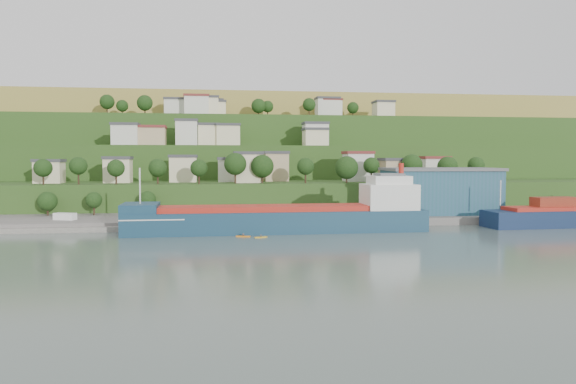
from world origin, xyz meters
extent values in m
plane|color=#4B5B54|center=(0.00, 0.00, 0.00)|extent=(500.00, 500.00, 0.00)
cube|color=slate|center=(20.00, 28.00, 0.00)|extent=(220.00, 26.00, 4.00)
cube|color=slate|center=(-55.00, 22.00, 0.00)|extent=(40.00, 18.00, 2.40)
cube|color=#284719|center=(0.00, 56.00, 0.00)|extent=(260.00, 32.00, 20.00)
cube|color=#284719|center=(0.00, 86.00, 0.00)|extent=(280.00, 32.00, 44.00)
cube|color=#284719|center=(0.00, 116.00, 0.00)|extent=(300.00, 32.00, 70.00)
cube|color=olive|center=(0.00, 190.00, 0.00)|extent=(360.00, 120.00, 96.00)
cube|color=beige|center=(-64.72, 54.69, 13.18)|extent=(7.78, 7.23, 6.37)
cube|color=#3F3F44|center=(-64.72, 54.69, 16.82)|extent=(8.38, 7.83, 0.90)
cube|color=beige|center=(-44.66, 55.21, 13.60)|extent=(7.86, 7.40, 7.20)
cube|color=#3F3F44|center=(-44.66, 55.21, 17.65)|extent=(8.46, 8.00, 0.90)
cube|color=beige|center=(-24.96, 57.70, 13.87)|extent=(8.37, 7.82, 7.74)
cube|color=#3F3F44|center=(-24.96, 57.70, 18.19)|extent=(8.97, 8.42, 0.90)
cube|color=silver|center=(-10.14, 58.85, 13.49)|extent=(7.64, 8.75, 6.97)
cube|color=#3F3F44|center=(-10.14, 58.85, 17.42)|extent=(8.24, 9.35, 0.90)
cube|color=beige|center=(-4.86, 50.39, 14.35)|extent=(8.39, 8.86, 8.70)
cube|color=#3F3F44|center=(-4.86, 50.39, 19.15)|extent=(8.99, 9.46, 0.90)
cube|color=tan|center=(5.01, 61.02, 14.48)|extent=(7.60, 8.95, 8.96)
cube|color=#3F3F44|center=(5.01, 61.02, 19.41)|extent=(8.20, 9.55, 0.90)
cube|color=silver|center=(31.25, 54.83, 14.47)|extent=(8.53, 8.17, 8.94)
cube|color=maroon|center=(31.25, 54.83, 19.39)|extent=(9.13, 8.77, 0.90)
cube|color=tan|center=(42.45, 51.10, 13.36)|extent=(8.50, 8.59, 6.73)
cube|color=#3F3F44|center=(42.45, 51.10, 17.18)|extent=(9.10, 9.19, 0.90)
cube|color=silver|center=(59.32, 59.91, 13.67)|extent=(8.82, 8.17, 7.33)
cube|color=maroon|center=(59.32, 59.91, 17.78)|extent=(9.42, 8.77, 0.90)
cube|color=silver|center=(-45.87, 81.26, 25.51)|extent=(8.99, 8.32, 7.02)
cube|color=#3F3F44|center=(-45.87, 81.26, 29.47)|extent=(9.59, 8.92, 0.90)
cube|color=beige|center=(-45.13, 90.80, 25.21)|extent=(8.47, 7.24, 6.41)
cube|color=#3F3F44|center=(-45.13, 90.80, 28.86)|extent=(9.07, 7.84, 0.90)
cube|color=tan|center=(-36.89, 82.25, 25.14)|extent=(9.44, 7.83, 6.29)
cube|color=maroon|center=(-36.89, 82.25, 28.74)|extent=(10.04, 8.43, 0.90)
cube|color=silver|center=(-24.85, 85.73, 26.45)|extent=(7.74, 7.50, 8.90)
cube|color=#3F3F44|center=(-24.85, 85.73, 31.35)|extent=(8.34, 8.10, 0.90)
cube|color=beige|center=(-16.88, 89.55, 25.87)|extent=(7.71, 7.08, 7.75)
cube|color=#3F3F44|center=(-16.88, 89.55, 30.20)|extent=(8.31, 7.68, 0.90)
cube|color=beige|center=(-9.71, 89.12, 25.79)|extent=(8.61, 8.66, 7.59)
cube|color=#3F3F44|center=(-9.71, 89.12, 30.04)|extent=(9.21, 9.26, 0.90)
cube|color=beige|center=(23.21, 87.16, 25.05)|extent=(8.63, 8.31, 6.11)
cube|color=#3F3F44|center=(23.21, 87.16, 28.56)|extent=(9.23, 8.91, 0.90)
cube|color=silver|center=(23.96, 90.63, 26.29)|extent=(9.04, 7.97, 8.58)
cube|color=#3F3F44|center=(23.96, 90.63, 31.03)|extent=(9.64, 8.57, 0.90)
cube|color=silver|center=(-30.17, 118.95, 38.51)|extent=(9.84, 7.71, 7.01)
cube|color=#3F3F44|center=(-30.17, 118.95, 42.46)|extent=(10.44, 8.31, 0.90)
cube|color=silver|center=(-21.69, 113.60, 38.94)|extent=(9.87, 8.46, 7.89)
cube|color=maroon|center=(-21.69, 113.60, 43.34)|extent=(10.47, 9.06, 0.90)
cube|color=beige|center=(-16.34, 114.53, 38.73)|extent=(7.14, 8.46, 7.46)
cube|color=#3F3F44|center=(-16.34, 114.53, 42.91)|extent=(7.74, 9.06, 0.90)
cube|color=silver|center=(-14.86, 121.68, 38.52)|extent=(8.35, 7.42, 7.04)
cube|color=#3F3F44|center=(-14.86, 121.68, 42.49)|extent=(8.95, 8.02, 0.90)
cube|color=beige|center=(-13.35, 117.95, 38.06)|extent=(7.40, 7.13, 6.11)
cube|color=#3F3F44|center=(-13.35, 117.95, 41.56)|extent=(8.00, 7.73, 0.90)
cube|color=silver|center=(34.91, 119.93, 39.19)|extent=(9.81, 7.85, 8.38)
cube|color=#3F3F44|center=(34.91, 119.93, 43.83)|extent=(10.41, 8.45, 0.90)
cube|color=silver|center=(36.66, 120.41, 38.87)|extent=(8.32, 8.23, 7.74)
cube|color=maroon|center=(36.66, 120.41, 43.19)|extent=(8.92, 8.83, 0.90)
cube|color=beige|center=(57.93, 112.07, 38.19)|extent=(7.88, 8.03, 6.39)
cube|color=#3F3F44|center=(57.93, 112.07, 41.84)|extent=(8.48, 8.63, 0.90)
cylinder|color=#382619|center=(-63.37, 43.41, 11.68)|extent=(0.50, 0.50, 3.35)
sphere|color=black|center=(-63.37, 43.41, 14.76)|extent=(5.12, 5.12, 5.12)
cylinder|color=#382619|center=(-53.87, 43.73, 11.98)|extent=(0.50, 0.50, 3.95)
sphere|color=black|center=(-53.87, 43.73, 15.35)|extent=(5.08, 5.08, 5.08)
cylinder|color=#382619|center=(-43.32, 42.94, 11.65)|extent=(0.50, 0.50, 3.30)
sphere|color=black|center=(-43.32, 42.94, 14.67)|extent=(4.97, 4.97, 4.97)
cylinder|color=#382619|center=(-31.70, 43.65, 11.63)|extent=(0.50, 0.50, 3.26)
sphere|color=black|center=(-31.70, 43.65, 14.71)|extent=(5.27, 5.27, 5.27)
cylinder|color=#382619|center=(-19.83, 42.85, 11.64)|extent=(0.50, 0.50, 3.28)
sphere|color=black|center=(-19.83, 42.85, 14.65)|extent=(4.98, 4.98, 4.98)
cylinder|color=#382619|center=(-9.12, 44.67, 11.99)|extent=(0.50, 0.50, 3.98)
sphere|color=black|center=(-9.12, 44.67, 15.82)|extent=(6.67, 6.67, 6.67)
cylinder|color=#382619|center=(-0.95, 45.36, 11.61)|extent=(0.50, 0.50, 3.22)
sphere|color=black|center=(-0.95, 45.36, 15.12)|extent=(6.92, 6.92, 6.92)
cylinder|color=#382619|center=(11.74, 42.35, 11.84)|extent=(0.50, 0.50, 3.68)
sphere|color=black|center=(11.74, 42.35, 15.09)|extent=(5.12, 5.12, 5.12)
cylinder|color=#382619|center=(24.32, 42.04, 11.37)|extent=(0.50, 0.50, 2.74)
sphere|color=black|center=(24.32, 42.04, 14.67)|extent=(7.01, 7.01, 7.01)
cylinder|color=#382619|center=(33.00, 45.31, 11.95)|extent=(0.50, 0.50, 3.89)
sphere|color=black|center=(33.00, 45.31, 15.28)|extent=(5.06, 5.06, 5.06)
cylinder|color=#382619|center=(46.08, 45.29, 11.82)|extent=(0.50, 0.50, 3.63)
sphere|color=black|center=(46.08, 45.29, 15.45)|extent=(6.61, 6.61, 6.61)
cylinder|color=#382619|center=(57.31, 44.14, 11.57)|extent=(0.50, 0.50, 3.13)
sphere|color=black|center=(57.31, 44.14, 14.89)|extent=(6.38, 6.38, 6.38)
cylinder|color=#382619|center=(65.99, 42.42, 11.94)|extent=(0.50, 0.50, 3.89)
sphere|color=black|center=(65.99, 42.42, 15.32)|extent=(5.22, 5.22, 5.22)
cylinder|color=#382619|center=(-42.25, 110.14, 36.54)|extent=(0.50, 0.50, 3.09)
sphere|color=black|center=(-42.25, 110.14, 39.82)|extent=(6.31, 6.31, 6.31)
cylinder|color=#382619|center=(46.47, 119.89, 36.74)|extent=(0.50, 0.50, 3.48)
sphere|color=black|center=(46.47, 119.89, 39.88)|extent=(5.11, 5.11, 5.11)
cylinder|color=#382619|center=(25.34, 111.89, 36.87)|extent=(0.50, 0.50, 3.74)
sphere|color=black|center=(25.34, 111.89, 40.25)|extent=(5.50, 5.50, 5.50)
cylinder|color=#382619|center=(-51.98, 116.24, 36.37)|extent=(0.50, 0.50, 2.74)
sphere|color=black|center=(-51.98, 116.24, 39.09)|extent=(4.91, 4.91, 4.91)
cylinder|color=#382619|center=(-58.06, 116.70, 37.02)|extent=(0.50, 0.50, 4.04)
sphere|color=black|center=(-58.06, 116.70, 40.69)|extent=(5.99, 5.99, 5.99)
cylinder|color=#382619|center=(4.54, 119.27, 36.68)|extent=(0.50, 0.50, 3.36)
sphere|color=black|center=(4.54, 119.27, 40.08)|extent=(6.23, 6.23, 6.23)
cylinder|color=#382619|center=(8.58, 120.62, 36.80)|extent=(0.50, 0.50, 3.60)
sphere|color=black|center=(8.58, 120.62, 40.00)|extent=(5.08, 5.08, 5.08)
cube|color=#15354E|center=(-1.05, 8.20, 1.53)|extent=(71.29, 11.50, 7.12)
cube|color=#B52418|center=(-3.09, 8.20, 5.70)|extent=(52.96, 9.38, 1.22)
cube|color=#15354E|center=(-32.60, 8.20, 6.11)|extent=(8.19, 11.23, 2.04)
cube|color=silver|center=(26.43, 8.20, 8.14)|extent=(12.26, 10.23, 6.11)
cube|color=silver|center=(26.43, 8.20, 12.21)|extent=(9.19, 8.18, 2.04)
cube|color=#595B5E|center=(26.43, 8.20, 13.54)|extent=(6.13, 6.13, 0.61)
cylinder|color=#B52418|center=(29.48, 8.20, 14.76)|extent=(1.23, 1.23, 3.05)
cylinder|color=silver|center=(-32.60, 8.20, 11.20)|extent=(0.37, 0.37, 8.14)
cube|color=silver|center=(-29.55, 8.20, 3.87)|extent=(14.30, 11.56, 0.25)
cylinder|color=silver|center=(56.05, 9.25, 8.74)|extent=(0.31, 0.31, 6.44)
cube|color=maroon|center=(70.76, 9.25, 6.35)|extent=(11.22, 5.05, 2.39)
cube|color=#205262|center=(47.87, 27.79, 8.00)|extent=(30.94, 19.61, 12.00)
cube|color=#595B5E|center=(47.87, 27.79, 14.40)|extent=(31.99, 20.67, 0.80)
cube|color=white|center=(-52.89, 23.57, 2.47)|extent=(5.90, 4.15, 2.54)
cube|color=silver|center=(-41.34, 21.64, 1.58)|extent=(4.05, 2.68, 0.76)
cube|color=orange|center=(-9.50, 0.91, 0.12)|extent=(3.28, 1.52, 0.24)
sphere|color=#3F3F44|center=(-9.50, 0.91, 0.53)|extent=(0.57, 0.57, 0.57)
cube|color=gold|center=(-5.73, -0.97, 0.11)|extent=(2.89, 1.13, 0.21)
sphere|color=#3F3F44|center=(-5.73, -0.97, 0.46)|extent=(0.50, 0.50, 0.50)
camera|label=1|loc=(-17.04, -123.22, 17.35)|focal=35.00mm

